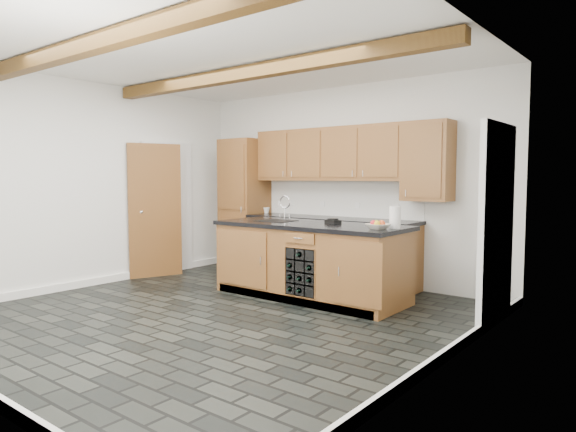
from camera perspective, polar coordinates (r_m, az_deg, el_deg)
name	(u,v)px	position (r m, az deg, el deg)	size (l,w,h in m)	color
ground	(218,315)	(5.74, -7.81, -10.83)	(5.00, 5.00, 0.00)	black
room_shell	(245,175)	(5.98, -4.85, 4.57)	(5.01, 5.00, 5.00)	white
back_cabinetry	(310,213)	(7.50, 2.51, 0.35)	(3.65, 0.62, 2.20)	brown
island	(310,261)	(6.40, 2.44, -4.98)	(2.48, 0.96, 0.93)	brown
faucet	(278,218)	(6.72, -1.15, -0.24)	(0.45, 0.40, 0.34)	black
kitchen_scale	(333,221)	(6.33, 5.01, -0.57)	(0.23, 0.18, 0.06)	black
fruit_bowl	(378,226)	(5.71, 9.97, -1.15)	(0.25, 0.25, 0.06)	silver
fruit_cluster	(378,223)	(5.70, 9.98, -0.82)	(0.16, 0.17, 0.07)	#CC451B
paper_towel	(395,217)	(5.81, 11.80, -0.15)	(0.13, 0.13, 0.25)	white
mug	(266,210)	(8.14, -2.41, 0.64)	(0.10, 0.10, 0.09)	white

